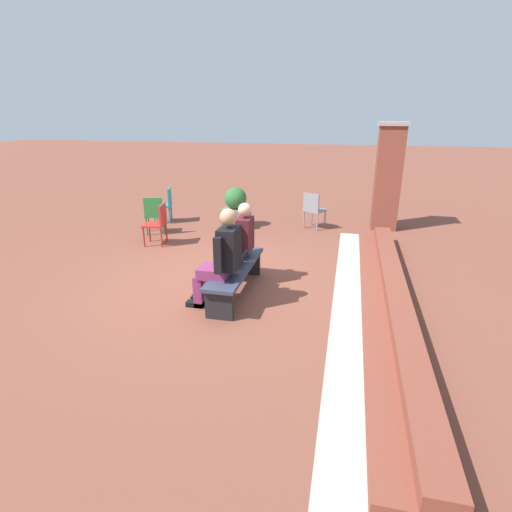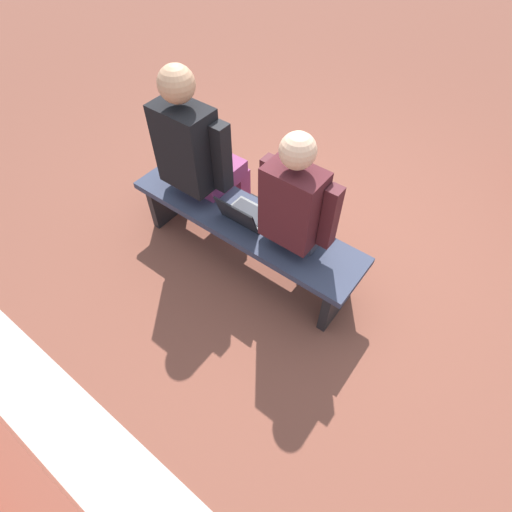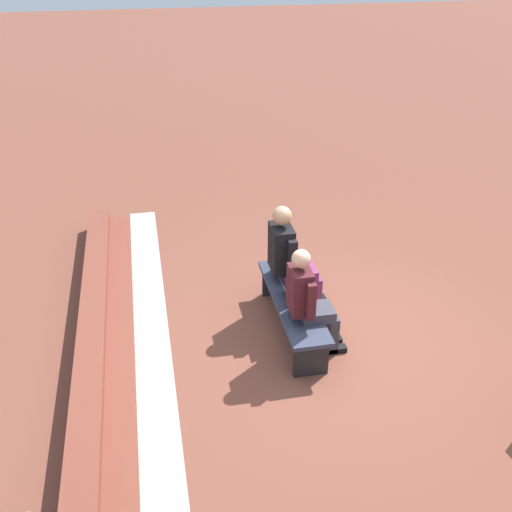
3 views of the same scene
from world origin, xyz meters
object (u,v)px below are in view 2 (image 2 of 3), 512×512
person_student (300,211)px  bench (244,227)px  laptop (245,214)px  person_adult (200,155)px

person_student → bench: bearing=9.1°
bench → laptop: (-0.02, 0.01, 0.15)m
laptop → person_student: bearing=-168.8°
laptop → bench: bearing=-35.7°
bench → person_adult: 0.59m
bench → person_student: (-0.40, -0.06, 0.35)m
person_adult → bench: bearing=170.8°
bench → laptop: laptop is taller
person_student → person_adult: bearing=-0.4°
bench → person_adult: size_ratio=1.28×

